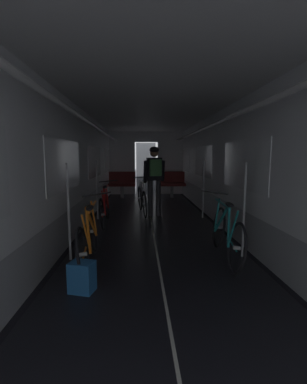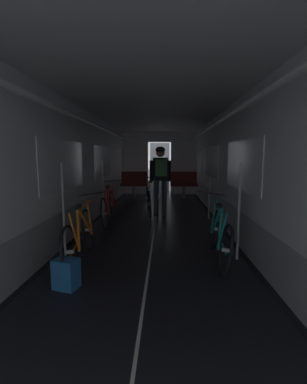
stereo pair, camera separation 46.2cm
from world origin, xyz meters
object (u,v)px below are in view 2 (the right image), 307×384
at_px(bicycle_red, 109,207).
at_px(backpack_on_floor, 66,274).
at_px(bicycle_white_in_aisle, 149,199).
at_px(bench_seat_far_left, 134,182).
at_px(bench_seat_far_right, 184,182).
at_px(bicycle_orange, 81,236).
at_px(person_cyclist_aisle, 160,173).
at_px(bicycle_teal, 220,235).

height_order(bicycle_red, backpack_on_floor, bicycle_red).
bearing_deg(bicycle_white_in_aisle, bench_seat_far_left, 103.92).
bearing_deg(bicycle_red, bench_seat_far_left, 88.20).
bearing_deg(bench_seat_far_right, bicycle_white_in_aisle, -111.09).
distance_m(bicycle_red, bicycle_white_in_aisle, 1.38).
bearing_deg(backpack_on_floor, bench_seat_far_right, 75.48).
xyz_separation_m(bench_seat_far_right, backpack_on_floor, (-1.80, -6.94, -0.40)).
xyz_separation_m(bicycle_orange, person_cyclist_aisle, (1.07, 3.07, 0.69)).
bearing_deg(bicycle_white_in_aisle, bicycle_orange, -102.91).
distance_m(bench_seat_far_right, bicycle_red, 4.39).
height_order(bicycle_red, bicycle_white_in_aisle, bicycle_red).
distance_m(bicycle_teal, backpack_on_floor, 2.11).
distance_m(bench_seat_far_left, bicycle_orange, 6.18).
xyz_separation_m(bicycle_red, backpack_on_floor, (0.13, -3.00, -0.21)).
height_order(bicycle_red, person_cyclist_aisle, person_cyclist_aisle).
bearing_deg(bicycle_red, bench_seat_far_right, 63.98).
bearing_deg(bench_seat_far_left, bicycle_red, -91.80).
bearing_deg(bicycle_white_in_aisle, backpack_on_floor, -99.71).
bearing_deg(bicycle_white_in_aisle, bicycle_teal, -69.54).
bearing_deg(person_cyclist_aisle, bicycle_teal, -73.08).
distance_m(bench_seat_far_left, person_cyclist_aisle, 3.31).
bearing_deg(bench_seat_far_left, bicycle_teal, -72.56).
bearing_deg(bench_seat_far_left, bicycle_orange, -90.57).
bearing_deg(person_cyclist_aisle, bench_seat_far_left, 107.93).
xyz_separation_m(bench_seat_far_right, bicycle_teal, (0.10, -6.04, -0.19)).
relative_size(bicycle_red, backpack_on_floor, 4.98).
relative_size(bicycle_red, person_cyclist_aisle, 0.98).
xyz_separation_m(bicycle_red, bicycle_white_in_aisle, (0.83, 1.10, 0.00)).
height_order(bicycle_teal, backpack_on_floor, bicycle_teal).
distance_m(bicycle_orange, bicycle_white_in_aisle, 3.43).
height_order(bicycle_teal, bicycle_white_in_aisle, bicycle_teal).
relative_size(bench_seat_far_left, bench_seat_far_right, 1.00).
relative_size(bicycle_white_in_aisle, backpack_on_floor, 4.96).
distance_m(bicycle_teal, bicycle_white_in_aisle, 3.42).
relative_size(person_cyclist_aisle, bicycle_white_in_aisle, 1.03).
bearing_deg(bench_seat_far_left, bench_seat_far_right, 0.00).
distance_m(bench_seat_far_right, person_cyclist_aisle, 3.25).
bearing_deg(bicycle_red, bicycle_teal, -46.08).
height_order(bench_seat_far_right, bicycle_white_in_aisle, bench_seat_far_right).
xyz_separation_m(bench_seat_far_left, backpack_on_floor, (0.00, -6.94, -0.40)).
height_order(bicycle_orange, bicycle_white_in_aisle, bicycle_orange).
bearing_deg(bicycle_orange, person_cyclist_aisle, 70.84).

